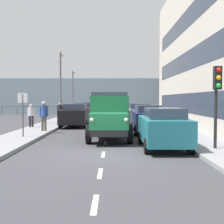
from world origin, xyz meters
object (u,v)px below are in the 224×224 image
object	(u,v)px
car_red_oppositeside_2	(89,109)
pedestrian_strolling	(31,114)
car_navy_kerbside_1	(147,119)
car_grey_kerbside_2	(139,114)
truck_vintage_green	(109,117)
car_teal_kerbside_near	(163,127)
car_black_oppositeside_0	(75,115)
pedestrian_near_railing	(44,111)
lamp_post_promenade	(61,80)
car_maroon_oppositeside_1	(84,111)
pedestrian_couple_b	(44,113)
lamp_post_far	(73,88)
street_sign	(23,107)
pedestrian_in_dark_coat	(60,110)
traffic_light_near	(217,89)

from	to	relation	value
car_red_oppositeside_2	pedestrian_strolling	bearing A→B (deg)	78.57
car_navy_kerbside_1	car_grey_kerbside_2	xyz separation A→B (m)	(0.00, -5.38, 0.00)
truck_vintage_green	car_grey_kerbside_2	world-z (taller)	truck_vintage_green
car_teal_kerbside_near	car_black_oppositeside_0	world-z (taller)	same
car_red_oppositeside_2	pedestrian_near_railing	world-z (taller)	pedestrian_near_railing
car_navy_kerbside_1	pedestrian_near_railing	distance (m)	9.46
truck_vintage_green	lamp_post_promenade	bearing A→B (deg)	-68.90
truck_vintage_green	pedestrian_strolling	world-z (taller)	truck_vintage_green
car_maroon_oppositeside_1	pedestrian_near_railing	bearing A→B (deg)	60.21
lamp_post_promenade	car_navy_kerbside_1	bearing A→B (deg)	126.69
pedestrian_couple_b	pedestrian_strolling	distance (m)	2.83
car_grey_kerbside_2	car_black_oppositeside_0	bearing A→B (deg)	14.27
car_maroon_oppositeside_1	lamp_post_far	distance (m)	9.51
pedestrian_near_railing	street_sign	xyz separation A→B (m)	(-0.91, 8.27, 0.57)
lamp_post_promenade	street_sign	bearing A→B (deg)	91.00
car_grey_kerbside_2	car_maroon_oppositeside_1	world-z (taller)	same
street_sign	lamp_post_far	bearing A→B (deg)	-88.83
car_maroon_oppositeside_1	lamp_post_promenade	xyz separation A→B (m)	(2.01, 0.93, 3.02)
car_teal_kerbside_near	pedestrian_near_railing	world-z (taller)	pedestrian_near_railing
pedestrian_couple_b	pedestrian_in_dark_coat	bearing A→B (deg)	-86.03
car_grey_kerbside_2	car_red_oppositeside_2	bearing A→B (deg)	-65.77
car_grey_kerbside_2	street_sign	size ratio (longest dim) A/B	1.87
pedestrian_in_dark_coat	street_sign	distance (m)	11.18
car_navy_kerbside_1	traffic_light_near	distance (m)	6.76
pedestrian_strolling	lamp_post_promenade	world-z (taller)	lamp_post_promenade
truck_vintage_green	car_black_oppositeside_0	bearing A→B (deg)	-68.87
car_maroon_oppositeside_1	pedestrian_couple_b	distance (m)	10.41
car_teal_kerbside_near	car_black_oppositeside_0	bearing A→B (deg)	-62.60
car_teal_kerbside_near	car_maroon_oppositeside_1	world-z (taller)	same
car_grey_kerbside_2	pedestrian_near_railing	bearing A→B (deg)	-1.18
lamp_post_far	street_sign	world-z (taller)	lamp_post_far
car_teal_kerbside_near	pedestrian_near_railing	size ratio (longest dim) A/B	2.39
car_teal_kerbside_near	pedestrian_in_dark_coat	xyz separation A→B (m)	(6.91, -13.86, 0.20)
car_red_oppositeside_2	lamp_post_promenade	size ratio (longest dim) A/B	0.74
lamp_post_far	street_sign	bearing A→B (deg)	91.17
car_maroon_oppositeside_1	car_red_oppositeside_2	size ratio (longest dim) A/B	0.98
car_grey_kerbside_2	lamp_post_promenade	bearing A→B (deg)	-29.62
pedestrian_couple_b	pedestrian_near_railing	distance (m)	5.74
truck_vintage_green	pedestrian_near_railing	xyz separation A→B (m)	(5.38, -8.32, -0.06)
pedestrian_near_railing	pedestrian_in_dark_coat	world-z (taller)	pedestrian_near_railing
car_grey_kerbside_2	pedestrian_near_railing	size ratio (longest dim) A/B	2.55
car_grey_kerbside_2	car_red_oppositeside_2	xyz separation A→B (m)	(4.95, -11.00, 0.00)
pedestrian_couple_b	car_maroon_oppositeside_1	bearing A→B (deg)	-97.56
pedestrian_couple_b	lamp_post_promenade	distance (m)	9.78
car_black_oppositeside_0	pedestrian_near_railing	size ratio (longest dim) A/B	2.60
lamp_post_promenade	traffic_light_near	bearing A→B (deg)	119.61
car_black_oppositeside_0	car_red_oppositeside_2	world-z (taller)	same
pedestrian_near_railing	truck_vintage_green	bearing A→B (deg)	122.88
car_red_oppositeside_2	lamp_post_promenade	distance (m)	7.92
pedestrian_couple_b	car_black_oppositeside_0	bearing A→B (deg)	-108.20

